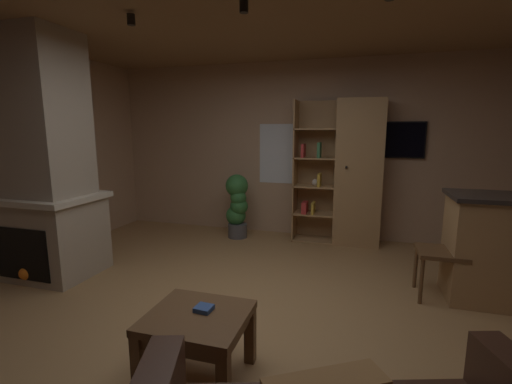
{
  "coord_description": "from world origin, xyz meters",
  "views": [
    {
      "loc": [
        0.9,
        -2.65,
        1.61
      ],
      "look_at": [
        0.0,
        0.4,
        1.05
      ],
      "focal_mm": 24.66,
      "sensor_mm": 36.0,
      "label": 1
    }
  ],
  "objects_px": {
    "dining_chair": "(451,246)",
    "table_book_0": "(204,308)",
    "stone_fireplace": "(45,170)",
    "coffee_table": "(198,327)",
    "potted_floor_plant": "(237,204)",
    "bookshelf_cabinet": "(352,174)",
    "wall_mounted_tv": "(391,140)"
  },
  "relations": [
    {
      "from": "potted_floor_plant",
      "to": "wall_mounted_tv",
      "type": "relative_size",
      "value": 1.08
    },
    {
      "from": "bookshelf_cabinet",
      "to": "potted_floor_plant",
      "type": "xyz_separation_m",
      "value": [
        -1.65,
        -0.19,
        -0.5
      ]
    },
    {
      "from": "coffee_table",
      "to": "wall_mounted_tv",
      "type": "bearing_deg",
      "value": 68.32
    },
    {
      "from": "stone_fireplace",
      "to": "coffee_table",
      "type": "bearing_deg",
      "value": -25.32
    },
    {
      "from": "coffee_table",
      "to": "potted_floor_plant",
      "type": "xyz_separation_m",
      "value": [
        -0.79,
        3.01,
        0.15
      ]
    },
    {
      "from": "stone_fireplace",
      "to": "table_book_0",
      "type": "xyz_separation_m",
      "value": [
        2.35,
        -1.05,
        -0.72
      ]
    },
    {
      "from": "coffee_table",
      "to": "dining_chair",
      "type": "relative_size",
      "value": 0.69
    },
    {
      "from": "bookshelf_cabinet",
      "to": "wall_mounted_tv",
      "type": "relative_size",
      "value": 2.28
    },
    {
      "from": "wall_mounted_tv",
      "to": "dining_chair",
      "type": "bearing_deg",
      "value": -74.97
    },
    {
      "from": "table_book_0",
      "to": "dining_chair",
      "type": "height_order",
      "value": "dining_chair"
    },
    {
      "from": "table_book_0",
      "to": "potted_floor_plant",
      "type": "bearing_deg",
      "value": 105.45
    },
    {
      "from": "stone_fireplace",
      "to": "dining_chair",
      "type": "height_order",
      "value": "stone_fireplace"
    },
    {
      "from": "bookshelf_cabinet",
      "to": "stone_fireplace",
      "type": "bearing_deg",
      "value": -146.66
    },
    {
      "from": "stone_fireplace",
      "to": "wall_mounted_tv",
      "type": "relative_size",
      "value": 2.94
    },
    {
      "from": "coffee_table",
      "to": "potted_floor_plant",
      "type": "relative_size",
      "value": 0.66
    },
    {
      "from": "stone_fireplace",
      "to": "wall_mounted_tv",
      "type": "bearing_deg",
      "value": 32.04
    },
    {
      "from": "dining_chair",
      "to": "table_book_0",
      "type": "bearing_deg",
      "value": -137.62
    },
    {
      "from": "potted_floor_plant",
      "to": "wall_mounted_tv",
      "type": "height_order",
      "value": "wall_mounted_tv"
    },
    {
      "from": "coffee_table",
      "to": "dining_chair",
      "type": "xyz_separation_m",
      "value": [
        1.82,
        1.69,
        0.17
      ]
    },
    {
      "from": "bookshelf_cabinet",
      "to": "dining_chair",
      "type": "bearing_deg",
      "value": -57.52
    },
    {
      "from": "bookshelf_cabinet",
      "to": "dining_chair",
      "type": "distance_m",
      "value": 1.85
    },
    {
      "from": "coffee_table",
      "to": "potted_floor_plant",
      "type": "height_order",
      "value": "potted_floor_plant"
    },
    {
      "from": "stone_fireplace",
      "to": "dining_chair",
      "type": "distance_m",
      "value": 4.24
    },
    {
      "from": "coffee_table",
      "to": "wall_mounted_tv",
      "type": "distance_m",
      "value": 3.83
    },
    {
      "from": "stone_fireplace",
      "to": "table_book_0",
      "type": "relative_size",
      "value": 23.99
    },
    {
      "from": "bookshelf_cabinet",
      "to": "wall_mounted_tv",
      "type": "bearing_deg",
      "value": 22.88
    },
    {
      "from": "wall_mounted_tv",
      "to": "coffee_table",
      "type": "bearing_deg",
      "value": -111.68
    },
    {
      "from": "potted_floor_plant",
      "to": "wall_mounted_tv",
      "type": "bearing_deg",
      "value": 10.57
    },
    {
      "from": "bookshelf_cabinet",
      "to": "coffee_table",
      "type": "xyz_separation_m",
      "value": [
        -0.86,
        -3.2,
        -0.65
      ]
    },
    {
      "from": "stone_fireplace",
      "to": "potted_floor_plant",
      "type": "bearing_deg",
      "value": 51.12
    },
    {
      "from": "coffee_table",
      "to": "wall_mounted_tv",
      "type": "height_order",
      "value": "wall_mounted_tv"
    },
    {
      "from": "potted_floor_plant",
      "to": "wall_mounted_tv",
      "type": "distance_m",
      "value": 2.39
    }
  ]
}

